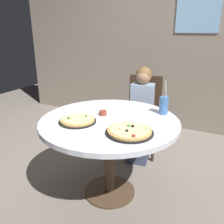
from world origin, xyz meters
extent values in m
plane|color=slate|center=(0.00, 0.00, 0.00)|extent=(8.00, 8.00, 0.00)
cube|color=gray|center=(0.00, 1.94, 1.45)|extent=(5.20, 0.12, 2.90)
cube|color=#8CBFE5|center=(0.37, 1.88, 1.77)|extent=(0.57, 0.02, 0.68)
cylinder|color=silver|center=(0.00, 0.00, 0.73)|extent=(1.19, 1.19, 0.04)
cylinder|color=#4C3826|center=(0.00, 0.00, 0.36)|extent=(0.09, 0.09, 0.69)
cylinder|color=#4C3826|center=(0.00, 0.00, 0.01)|extent=(0.48, 0.48, 0.02)
cube|color=#382619|center=(0.00, 0.87, 0.43)|extent=(0.46, 0.46, 0.04)
cube|color=#382619|center=(-0.03, 1.05, 0.69)|extent=(0.40, 0.11, 0.52)
cylinder|color=#382619|center=(-0.14, 0.67, 0.21)|extent=(0.04, 0.04, 0.41)
cylinder|color=#382619|center=(0.20, 0.73, 0.21)|extent=(0.04, 0.04, 0.41)
cylinder|color=#382619|center=(-0.20, 1.01, 0.21)|extent=(0.04, 0.04, 0.41)
cylinder|color=#382619|center=(0.14, 1.06, 0.21)|extent=(0.04, 0.04, 0.41)
cube|color=#3F4766|center=(0.02, 0.71, 0.23)|extent=(0.29, 0.36, 0.45)
cube|color=#8C9EB7|center=(0.00, 0.85, 0.67)|extent=(0.28, 0.20, 0.44)
sphere|color=#997051|center=(0.00, 0.85, 0.97)|extent=(0.17, 0.17, 0.17)
sphere|color=brown|center=(0.00, 0.87, 0.99)|extent=(0.18, 0.18, 0.18)
cylinder|color=black|center=(-0.21, -0.18, 0.76)|extent=(0.31, 0.31, 0.01)
cylinder|color=tan|center=(-0.21, -0.18, 0.77)|extent=(0.29, 0.29, 0.02)
cylinder|color=beige|center=(-0.21, -0.18, 0.78)|extent=(0.25, 0.25, 0.01)
sphere|color=beige|center=(-0.11, -0.15, 0.79)|extent=(0.03, 0.03, 0.03)
sphere|color=beige|center=(-0.21, -0.07, 0.79)|extent=(0.03, 0.03, 0.03)
sphere|color=beige|center=(-0.29, -0.19, 0.79)|extent=(0.03, 0.03, 0.03)
sphere|color=#387F33|center=(-0.16, -0.11, 0.79)|extent=(0.02, 0.02, 0.02)
sphere|color=#387F33|center=(-0.26, -0.22, 0.79)|extent=(0.03, 0.03, 0.03)
cylinder|color=black|center=(0.26, -0.19, 0.76)|extent=(0.36, 0.36, 0.01)
cylinder|color=tan|center=(0.26, -0.19, 0.77)|extent=(0.33, 0.33, 0.02)
cylinder|color=beige|center=(0.26, -0.19, 0.78)|extent=(0.29, 0.29, 0.01)
sphere|color=#387F33|center=(0.24, -0.15, 0.79)|extent=(0.02, 0.02, 0.02)
sphere|color=beige|center=(0.27, -0.12, 0.79)|extent=(0.03, 0.03, 0.03)
sphere|color=beige|center=(0.21, -0.22, 0.79)|extent=(0.03, 0.03, 0.03)
sphere|color=beige|center=(0.39, -0.14, 0.79)|extent=(0.02, 0.02, 0.02)
sphere|color=black|center=(0.26, -0.24, 0.79)|extent=(0.02, 0.02, 0.02)
sphere|color=black|center=(0.27, -0.14, 0.79)|extent=(0.02, 0.02, 0.02)
sphere|color=#B2231E|center=(0.34, -0.30, 0.79)|extent=(0.03, 0.03, 0.03)
cylinder|color=#3F72B2|center=(0.38, 0.34, 0.83)|extent=(0.08, 0.08, 0.16)
cylinder|color=white|center=(0.39, 0.34, 0.95)|extent=(0.04, 0.02, 0.22)
cylinder|color=brown|center=(-0.10, 0.07, 0.77)|extent=(0.07, 0.07, 0.04)
cylinder|color=white|center=(-0.16, 0.22, 0.76)|extent=(0.18, 0.18, 0.01)
camera|label=1|loc=(0.86, -1.68, 1.48)|focal=37.76mm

